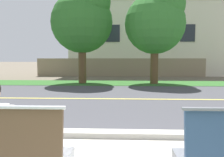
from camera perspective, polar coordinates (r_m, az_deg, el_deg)
ground_plane at (r=10.19m, az=2.63°, el=-3.40°), size 140.00×140.00×0.00m
curb_edge at (r=4.66m, az=2.59°, el=-12.85°), size 44.00×0.30×0.11m
street_asphalt at (r=8.71m, az=2.62°, el=-4.80°), size 52.00×8.00×0.01m
road_centre_line at (r=8.71m, az=2.62°, el=-4.77°), size 48.00×0.14×0.01m
far_verge_grass at (r=14.10m, az=2.63°, el=-1.05°), size 48.00×2.80×0.02m
shade_tree_left at (r=14.11m, az=-6.64°, el=13.92°), size 3.44×3.44×5.68m
shade_tree_centre at (r=13.99m, az=10.46°, el=13.42°), size 3.33×3.33×5.49m
garden_wall at (r=19.05m, az=1.93°, el=2.60°), size 13.00×0.36×1.40m
house_across_street at (r=22.41m, az=7.93°, el=9.73°), size 13.69×6.91×6.65m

